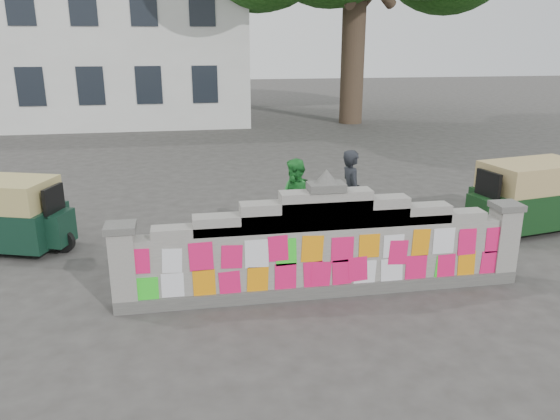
{
  "coord_description": "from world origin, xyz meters",
  "views": [
    {
      "loc": [
        -2.07,
        -7.63,
        3.83
      ],
      "look_at": [
        -0.52,
        1.0,
        1.1
      ],
      "focal_mm": 35.0,
      "sensor_mm": 36.0,
      "label": 1
    }
  ],
  "objects_px": {
    "cyclist_bike": "(350,223)",
    "rickshaw_left": "(4,213)",
    "rickshaw_right": "(529,195)",
    "pedestrian": "(295,202)",
    "cyclist_rider": "(350,206)"
  },
  "relations": [
    {
      "from": "pedestrian",
      "to": "rickshaw_right",
      "type": "bearing_deg",
      "value": 73.7
    },
    {
      "from": "cyclist_bike",
      "to": "rickshaw_left",
      "type": "distance_m",
      "value": 6.54
    },
    {
      "from": "rickshaw_left",
      "to": "rickshaw_right",
      "type": "relative_size",
      "value": 0.95
    },
    {
      "from": "rickshaw_left",
      "to": "pedestrian",
      "type": "bearing_deg",
      "value": 12.92
    },
    {
      "from": "rickshaw_right",
      "to": "pedestrian",
      "type": "bearing_deg",
      "value": -12.07
    },
    {
      "from": "cyclist_bike",
      "to": "cyclist_rider",
      "type": "height_order",
      "value": "cyclist_rider"
    },
    {
      "from": "cyclist_rider",
      "to": "pedestrian",
      "type": "height_order",
      "value": "pedestrian"
    },
    {
      "from": "cyclist_rider",
      "to": "rickshaw_right",
      "type": "distance_m",
      "value": 3.98
    },
    {
      "from": "pedestrian",
      "to": "rickshaw_right",
      "type": "height_order",
      "value": "pedestrian"
    },
    {
      "from": "pedestrian",
      "to": "rickshaw_left",
      "type": "bearing_deg",
      "value": -110.89
    },
    {
      "from": "cyclist_bike",
      "to": "cyclist_rider",
      "type": "xyz_separation_m",
      "value": [
        0.0,
        0.0,
        0.34
      ]
    },
    {
      "from": "pedestrian",
      "to": "cyclist_bike",
      "type": "bearing_deg",
      "value": 48.84
    },
    {
      "from": "cyclist_bike",
      "to": "rickshaw_right",
      "type": "distance_m",
      "value": 3.99
    },
    {
      "from": "cyclist_rider",
      "to": "rickshaw_right",
      "type": "bearing_deg",
      "value": -87.02
    },
    {
      "from": "rickshaw_left",
      "to": "rickshaw_right",
      "type": "distance_m",
      "value": 10.44
    }
  ]
}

